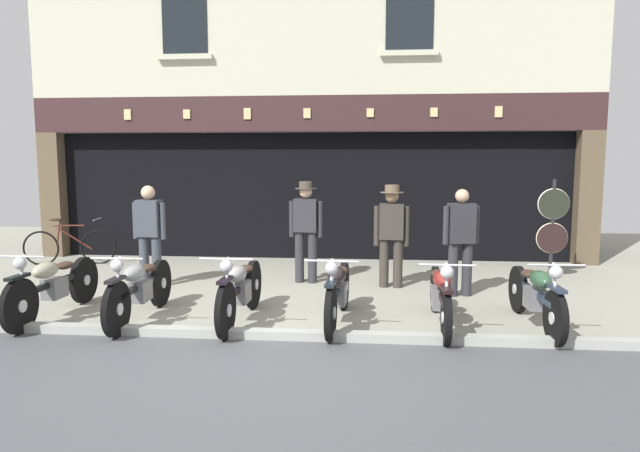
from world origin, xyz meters
The scene contains 16 objects.
ground centered at (0.00, -0.98, -0.04)m, with size 23.33×22.00×0.18m.
shop_facade centered at (0.00, 7.01, 1.73)m, with size 11.63×4.42×6.40m.
motorcycle_far_left centered at (-2.85, 0.70, 0.43)m, with size 0.62×2.09×0.92m.
motorcycle_left centered at (-1.67, 0.65, 0.43)m, with size 0.62×2.02×0.92m.
motorcycle_center_left centered at (-0.38, 0.69, 0.43)m, with size 0.62×2.00×0.92m.
motorcycle_center centered at (0.84, 0.73, 0.42)m, with size 0.62×2.01×0.92m.
motorcycle_center_right centered at (2.10, 0.72, 0.41)m, with size 0.62×2.01×0.90m.
motorcycle_right centered at (3.24, 0.77, 0.42)m, with size 0.62×2.01×0.91m.
salesman_left centered at (-2.28, 2.49, 0.91)m, with size 0.56×0.27×1.63m.
shopkeeper_center centered at (0.18, 3.03, 0.94)m, with size 0.56×0.35×1.69m.
salesman_right centered at (1.57, 2.81, 0.92)m, with size 0.56×0.37×1.64m.
assistant_far_right centered at (2.58, 2.32, 0.89)m, with size 0.55×0.30×1.61m.
tyre_sign_pole centered at (4.35, 3.72, 0.98)m, with size 0.53×0.06×1.71m.
advert_board_near centered at (-2.05, 5.40, 1.71)m, with size 0.81×0.03×0.99m.
advert_board_far centered at (-3.07, 5.40, 1.81)m, with size 0.80×0.03×1.03m.
leaning_bicycle centered at (-4.64, 4.24, 0.37)m, with size 1.74×0.54×0.93m.
Camera 1 is at (1.22, -5.97, 2.03)m, focal length 31.01 mm.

